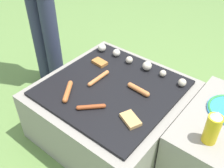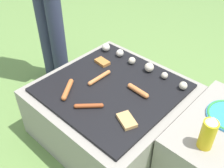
% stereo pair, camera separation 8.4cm
% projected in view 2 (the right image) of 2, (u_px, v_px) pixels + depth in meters
% --- Properties ---
extents(ground_plane, '(14.00, 14.00, 0.00)m').
position_uv_depth(ground_plane, '(112.00, 129.00, 1.78)').
color(ground_plane, '#608442').
extents(grill, '(0.82, 0.82, 0.37)m').
position_uv_depth(grill, '(112.00, 109.00, 1.67)').
color(grill, gray).
rests_on(grill, ground_plane).
extents(side_ledge, '(0.39, 0.63, 0.37)m').
position_uv_depth(side_ledge, '(215.00, 148.00, 1.43)').
color(side_ledge, gray).
rests_on(side_ledge, ground_plane).
extents(sausage_front_center, '(0.03, 0.18, 0.03)m').
position_uv_depth(sausage_front_center, '(99.00, 78.00, 1.60)').
color(sausage_front_center, '#C6753D').
rests_on(sausage_front_center, grill).
extents(sausage_front_left, '(0.12, 0.15, 0.03)m').
position_uv_depth(sausage_front_left, '(68.00, 89.00, 1.51)').
color(sausage_front_left, '#B7602D').
rests_on(sausage_front_left, grill).
extents(sausage_back_center, '(0.15, 0.04, 0.03)m').
position_uv_depth(sausage_back_center, '(138.00, 91.00, 1.50)').
color(sausage_back_center, '#C6753D').
rests_on(sausage_back_center, grill).
extents(sausage_back_right, '(0.12, 0.12, 0.02)m').
position_uv_depth(sausage_back_right, '(89.00, 106.00, 1.40)').
color(sausage_back_right, '#93421E').
rests_on(sausage_back_right, grill).
extents(bread_slice_left, '(0.13, 0.11, 0.02)m').
position_uv_depth(bread_slice_left, '(127.00, 120.00, 1.32)').
color(bread_slice_left, tan).
rests_on(bread_slice_left, grill).
extents(bread_slice_right, '(0.10, 0.07, 0.02)m').
position_uv_depth(bread_slice_right, '(102.00, 62.00, 1.74)').
color(bread_slice_right, '#B27033').
rests_on(bread_slice_right, grill).
extents(mushroom_row, '(0.68, 0.07, 0.06)m').
position_uv_depth(mushroom_row, '(137.00, 62.00, 1.70)').
color(mushroom_row, silver).
rests_on(mushroom_row, grill).
extents(condiment_bottle, '(0.07, 0.07, 0.19)m').
position_uv_depth(condiment_bottle, '(208.00, 133.00, 1.15)').
color(condiment_bottle, gold).
rests_on(condiment_bottle, side_ledge).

